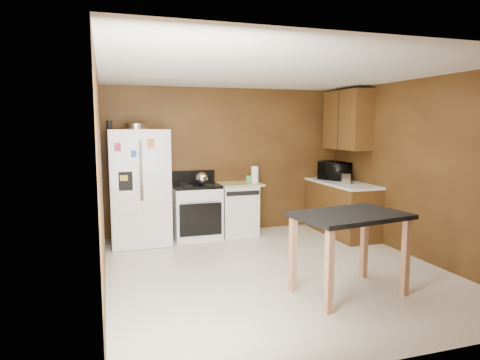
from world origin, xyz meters
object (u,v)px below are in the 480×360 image
refrigerator (140,187)px  island (350,226)px  paper_towel (255,175)px  toaster (345,178)px  pen_cup (109,125)px  roasting_pan (137,126)px  kettle (202,178)px  green_canister (249,179)px  dishwasher (237,208)px  microwave (334,172)px  gas_range (196,210)px

refrigerator → island: 3.45m
paper_towel → toaster: bearing=-20.6°
pen_cup → island: bearing=-47.5°
roasting_pan → kettle: (1.00, -0.06, -0.84)m
green_canister → dishwasher: bearing=-174.4°
paper_towel → island: paper_towel is taller
microwave → dishwasher: size_ratio=0.60×
green_canister → microwave: size_ratio=0.22×
refrigerator → island: refrigerator is taller
kettle → microwave: bearing=-2.0°
pen_cup → kettle: pen_cup is taller
paper_towel → kettle: bearing=179.3°
dishwasher → paper_towel: bearing=-24.1°
gas_range → green_canister: bearing=2.8°
paper_towel → gas_range: 1.15m
gas_range → microwave: bearing=-3.9°
microwave → paper_towel: bearing=62.3°
pen_cup → toaster: pen_cup is taller
roasting_pan → microwave: 3.48m
roasting_pan → pen_cup: bearing=-159.4°
toaster → refrigerator: size_ratio=0.13×
kettle → toaster: kettle is taller
gas_range → roasting_pan: bearing=-178.2°
pen_cup → paper_towel: bearing=2.1°
refrigerator → dishwasher: refrigerator is taller
green_canister → refrigerator: size_ratio=0.06×
microwave → roasting_pan: bearing=62.8°
green_canister → island: green_canister is taller
gas_range → dishwasher: (0.72, 0.02, -0.01)m
dishwasher → island: (0.39, -2.87, 0.31)m
pen_cup → dishwasher: 2.50m
dishwasher → green_canister: bearing=5.6°
toaster → island: (-1.29, -2.22, -0.22)m
pen_cup → paper_towel: size_ratio=0.45×
pen_cup → kettle: size_ratio=0.62×
paper_towel → gas_range: size_ratio=0.26×
green_canister → dishwasher: 0.54m
toaster → gas_range: (-2.40, 0.63, -0.52)m
pen_cup → dishwasher: (2.05, 0.21, -1.41)m
pen_cup → toaster: size_ratio=0.55×
microwave → gas_range: (-2.46, 0.17, -0.59)m
refrigerator → island: (2.02, -2.79, -0.13)m
pen_cup → refrigerator: (0.42, 0.12, -0.96)m
paper_towel → island: 2.77m
roasting_pan → toaster: 3.49m
paper_towel → toaster: paper_towel is taller
island → kettle: bearing=110.5°
roasting_pan → green_canister: (1.86, 0.07, -0.90)m
kettle → paper_towel: (0.91, -0.01, 0.03)m
roasting_pan → toaster: (3.33, -0.60, -0.86)m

